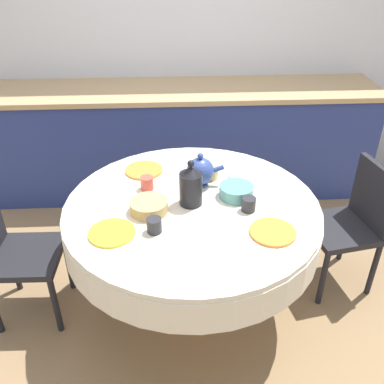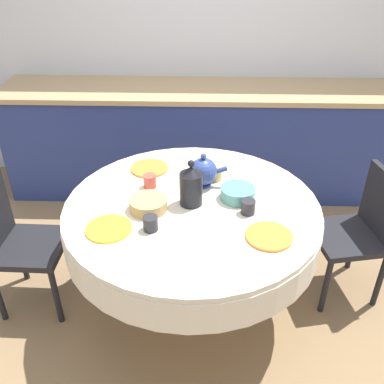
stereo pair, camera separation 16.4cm
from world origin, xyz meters
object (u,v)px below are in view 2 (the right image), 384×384
at_px(chair_left, 359,229).
at_px(chair_right, 17,239).
at_px(coffee_carafe, 191,186).
at_px(teapot, 204,172).

xyz_separation_m(chair_left, chair_right, (-2.06, -0.17, 0.00)).
bearing_deg(coffee_carafe, chair_right, 179.27).
bearing_deg(coffee_carafe, chair_left, 9.95).
relative_size(chair_left, coffee_carafe, 3.21).
distance_m(chair_left, coffee_carafe, 1.12).
xyz_separation_m(chair_left, coffee_carafe, (-1.03, -0.18, 0.40)).
height_order(chair_right, teapot, teapot).
xyz_separation_m(chair_left, teapot, (-0.96, 0.01, 0.38)).
bearing_deg(chair_left, chair_right, 83.99).
bearing_deg(coffee_carafe, teapot, 71.18).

